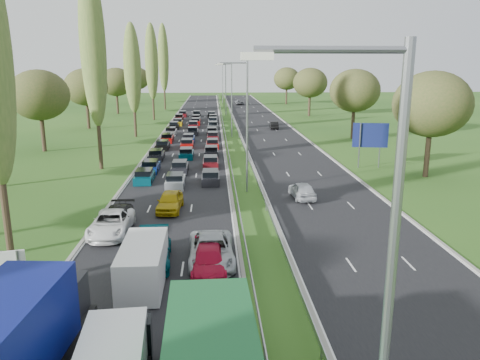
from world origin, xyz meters
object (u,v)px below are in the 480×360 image
object	(u,v)px
near_car_2	(111,223)
direction_sign	(370,137)
white_van_rear	(144,263)
near_car_3	(116,218)
info_sign	(10,264)
blue_lorry	(10,347)

from	to	relation	value
near_car_2	direction_sign	size ratio (longest dim) A/B	1.09
white_van_rear	near_car_3	bearing A→B (deg)	109.50
near_car_2	info_sign	bearing A→B (deg)	-113.86
near_car_2	near_car_3	size ratio (longest dim) A/B	1.09
near_car_3	blue_lorry	distance (m)	18.08
near_car_3	white_van_rear	xyz separation A→B (m)	(3.27, -8.92, 0.39)
near_car_2	white_van_rear	distance (m)	8.45
near_car_2	blue_lorry	bearing A→B (deg)	-89.25
near_car_3	direction_sign	distance (m)	31.94
white_van_rear	direction_sign	world-z (taller)	direction_sign
near_car_3	direction_sign	size ratio (longest dim) A/B	1.00
blue_lorry	white_van_rear	distance (m)	9.72
near_car_2	white_van_rear	world-z (taller)	white_van_rear
white_van_rear	near_car_2	bearing A→B (deg)	112.98
blue_lorry	direction_sign	xyz separation A→B (m)	(25.10, 37.56, 1.45)
info_sign	near_car_3	bearing A→B (deg)	68.04
near_car_3	blue_lorry	size ratio (longest dim) A/B	0.53
near_car_3	white_van_rear	world-z (taller)	white_van_rear
white_van_rear	blue_lorry	bearing A→B (deg)	-110.25
near_car_2	white_van_rear	xyz separation A→B (m)	(3.38, -7.74, 0.36)
blue_lorry	near_car_2	bearing A→B (deg)	95.27
blue_lorry	near_car_3	bearing A→B (deg)	94.88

